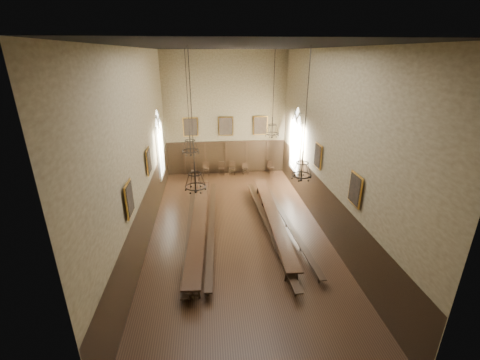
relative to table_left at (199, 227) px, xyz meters
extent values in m
cube|color=black|center=(1.99, 0.08, -0.42)|extent=(9.00, 18.00, 0.02)
cube|color=black|center=(1.99, 0.08, 8.60)|extent=(9.00, 18.00, 0.02)
cube|color=#80714F|center=(1.99, 9.09, 4.09)|extent=(9.00, 0.02, 9.00)
cube|color=#80714F|center=(1.99, -8.93, 4.09)|extent=(9.00, 0.02, 9.00)
cube|color=#80714F|center=(-2.52, 0.08, 4.09)|extent=(0.02, 18.00, 9.00)
cube|color=#80714F|center=(6.50, 0.08, 4.09)|extent=(0.02, 18.00, 9.00)
cube|color=black|center=(0.00, 0.00, 0.37)|extent=(1.18, 10.49, 0.07)
cube|color=black|center=(3.92, 0.34, 0.33)|extent=(0.93, 9.87, 0.07)
cube|color=black|center=(-0.46, 0.00, 0.04)|extent=(0.34, 10.52, 0.05)
cube|color=black|center=(0.64, 0.33, 0.05)|extent=(0.81, 10.71, 0.05)
cube|color=black|center=(3.55, -0.04, 0.05)|extent=(0.75, 10.77, 0.05)
cube|color=black|center=(4.65, 0.24, 0.02)|extent=(0.86, 9.99, 0.05)
cube|color=black|center=(-0.53, 8.60, 0.02)|extent=(0.41, 0.41, 0.05)
cube|color=black|center=(-0.53, 8.77, 0.26)|extent=(0.40, 0.05, 0.47)
cube|color=black|center=(0.40, 8.57, 0.08)|extent=(0.47, 0.47, 0.05)
cube|color=black|center=(0.40, 8.76, 0.36)|extent=(0.46, 0.05, 0.55)
cube|color=black|center=(1.60, 8.67, 0.06)|extent=(0.48, 0.48, 0.05)
cube|color=black|center=(1.60, 8.86, 0.33)|extent=(0.44, 0.08, 0.53)
cube|color=black|center=(2.41, 8.62, 0.07)|extent=(0.51, 0.51, 0.05)
cube|color=black|center=(2.41, 8.82, 0.34)|extent=(0.45, 0.11, 0.53)
cube|color=black|center=(3.42, 8.57, 0.00)|extent=(0.42, 0.42, 0.05)
cube|color=black|center=(3.42, 8.73, 0.23)|extent=(0.38, 0.08, 0.45)
cube|color=black|center=(5.42, 8.65, 0.05)|extent=(0.53, 0.53, 0.05)
cube|color=black|center=(5.42, 8.83, 0.30)|extent=(0.42, 0.17, 0.51)
cylinder|color=black|center=(-0.35, 2.47, 6.54)|extent=(0.03, 0.03, 4.11)
torus|color=black|center=(-0.35, 2.47, 3.37)|extent=(0.90, 0.90, 0.05)
torus|color=black|center=(-0.35, 2.47, 3.95)|extent=(0.57, 0.57, 0.04)
cylinder|color=black|center=(-0.35, 2.47, 3.85)|extent=(0.06, 0.06, 1.28)
cylinder|color=black|center=(4.19, 2.65, 6.85)|extent=(0.03, 0.03, 3.48)
torus|color=black|center=(4.19, 2.65, 4.17)|extent=(0.76, 0.76, 0.04)
torus|color=black|center=(4.19, 2.65, 4.67)|extent=(0.48, 0.48, 0.04)
cylinder|color=black|center=(4.19, 2.65, 4.58)|extent=(0.05, 0.05, 1.07)
cylinder|color=black|center=(0.06, -2.83, 6.53)|extent=(0.03, 0.03, 4.12)
torus|color=black|center=(0.06, -2.83, 3.45)|extent=(0.83, 0.83, 0.05)
torus|color=black|center=(0.06, -2.83, 3.98)|extent=(0.53, 0.53, 0.04)
cylinder|color=black|center=(0.06, -2.83, 3.88)|extent=(0.06, 0.06, 1.17)
cylinder|color=black|center=(4.28, -2.92, 6.69)|extent=(0.03, 0.03, 3.80)
torus|color=black|center=(4.28, -2.92, 3.80)|extent=(0.80, 0.80, 0.05)
torus|color=black|center=(4.28, -2.92, 4.32)|extent=(0.51, 0.51, 0.04)
cylinder|color=black|center=(4.28, -2.92, 4.22)|extent=(0.06, 0.06, 1.13)
cube|color=gold|center=(-0.61, 8.96, 3.29)|extent=(1.10, 0.12, 1.40)
cube|color=black|center=(-0.61, 8.96, 3.29)|extent=(0.98, 0.02, 1.28)
cube|color=gold|center=(1.99, 8.96, 3.29)|extent=(1.10, 0.12, 1.40)
cube|color=black|center=(1.99, 8.96, 3.29)|extent=(0.98, 0.02, 1.28)
cube|color=gold|center=(4.59, 8.96, 3.29)|extent=(1.10, 0.12, 1.40)
cube|color=black|center=(4.59, 8.96, 3.29)|extent=(0.98, 0.02, 1.28)
cube|color=gold|center=(-2.39, 1.08, 3.29)|extent=(0.12, 1.00, 1.30)
cube|color=black|center=(-2.39, 1.08, 3.29)|extent=(0.02, 0.88, 1.18)
cube|color=gold|center=(-2.39, -3.42, 3.29)|extent=(0.12, 1.00, 1.30)
cube|color=black|center=(-2.39, -3.42, 3.29)|extent=(0.02, 0.88, 1.18)
cube|color=gold|center=(6.37, 1.08, 3.29)|extent=(0.12, 1.00, 1.30)
cube|color=black|center=(6.37, 1.08, 3.29)|extent=(0.02, 0.88, 1.18)
cube|color=gold|center=(6.37, -3.42, 3.29)|extent=(0.12, 1.00, 1.30)
cube|color=black|center=(6.37, -3.42, 3.29)|extent=(0.02, 0.88, 1.18)
camera|label=1|loc=(0.58, -14.60, 8.34)|focal=24.00mm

